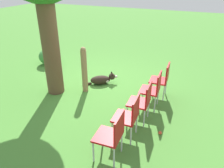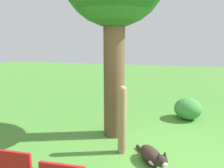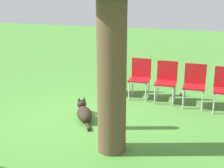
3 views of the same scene
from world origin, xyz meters
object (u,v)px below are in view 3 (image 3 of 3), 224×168
Objects in this scene: dog at (84,113)px; red_chair_2 at (166,79)px; red_chair_0 at (116,72)px; red_chair_1 at (140,75)px; red_chair_3 at (195,82)px; fence_post at (107,95)px; tennis_ball at (181,95)px.

red_chair_2 reaches higher than dog.
red_chair_0 and red_chair_1 have the same top height.
red_chair_0 is at bearing -99.74° from red_chair_2.
red_chair_1 is (-1.59, 0.66, 0.38)m from dog.
red_chair_1 is at bearing -99.74° from red_chair_3.
red_chair_1 reaches higher than dog.
fence_post is 17.82× the size of tennis_ball.
fence_post is at bearing 11.96° from red_chair_0.
red_chair_2 is at bearing 80.26° from red_chair_1.
fence_post is 2.50m from tennis_ball.
red_chair_0 reaches higher than dog.
dog is at bearing -54.90° from red_chair_3.
fence_post is 1.38× the size of red_chair_0.
dog is 0.98× the size of red_chair_3.
red_chair_0 is 1.00× the size of red_chair_1.
red_chair_2 is (-1.75, 0.71, -0.10)m from fence_post.
red_chair_0 reaches higher than tennis_ball.
red_chair_0 is (-1.90, -0.50, -0.10)m from fence_post.
fence_post is 1.97m from red_chair_0.
dog is at bearing -42.40° from red_chair_2.
red_chair_1 is 1.07m from tennis_ball.
red_chair_2 reaches higher than tennis_ball.
fence_post is at bearing -146.67° from dog.
fence_post is 1.38× the size of red_chair_3.
red_chair_1 is (-1.83, 0.10, -0.10)m from fence_post.
dog is 12.69× the size of tennis_ball.
red_chair_3 is at bearing -85.79° from dog.
fence_post is at bearing -23.87° from tennis_ball.
red_chair_0 and red_chair_2 have the same top height.
tennis_ball is (-2.22, 0.98, -0.58)m from fence_post.
red_chair_2 is 0.61m from red_chair_3.
red_chair_1 is (0.07, 0.60, 0.00)m from red_chair_0.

